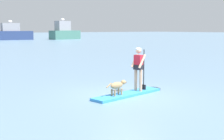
% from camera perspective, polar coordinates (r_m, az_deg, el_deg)
% --- Properties ---
extents(ground_plane, '(400.00, 400.00, 0.00)m').
position_cam_1_polar(ground_plane, '(12.45, 2.79, -4.58)').
color(ground_plane, slate).
extents(paddleboard, '(3.68, 1.18, 0.10)m').
position_cam_1_polar(paddleboard, '(12.61, 3.49, -4.20)').
color(paddleboard, '#338CD8').
rests_on(paddleboard, ground_plane).
extents(person_paddler, '(0.64, 0.53, 1.74)m').
position_cam_1_polar(person_paddler, '(12.77, 4.80, 0.75)').
color(person_paddler, tan).
rests_on(person_paddler, paddleboard).
extents(dog, '(1.08, 0.31, 0.55)m').
position_cam_1_polar(dog, '(11.96, 1.01, -2.81)').
color(dog, '#997A51').
rests_on(dog, paddleboard).
extents(moored_boat_outer, '(9.00, 4.14, 4.57)m').
position_cam_1_polar(moored_boat_outer, '(78.49, -17.40, 6.29)').
color(moored_boat_outer, navy).
rests_on(moored_boat_outer, ground_plane).
extents(moored_boat_far_starboard, '(8.54, 4.21, 5.15)m').
position_cam_1_polar(moored_boat_far_starboard, '(80.32, -8.54, 6.70)').
color(moored_boat_far_starboard, '#3F7266').
rests_on(moored_boat_far_starboard, ground_plane).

